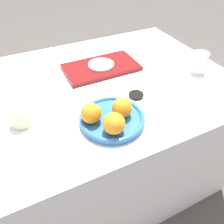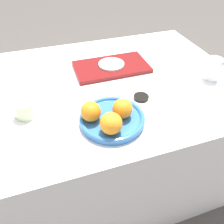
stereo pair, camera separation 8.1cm
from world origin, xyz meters
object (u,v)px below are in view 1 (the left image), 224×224
side_plate (101,65)px  soy_dish (136,95)px  fruit_platter (112,119)px  serving_tray (101,67)px  cup_0 (20,117)px  orange_0 (122,108)px  orange_1 (91,113)px  water_glass (199,63)px  orange_2 (114,123)px

side_plate → soy_dish: (0.05, -0.28, -0.02)m
fruit_platter → soy_dish: (0.17, 0.10, -0.01)m
serving_tray → side_plate: 0.01m
side_plate → cup_0: 0.50m
orange_0 → soy_dish: 0.17m
orange_1 → cup_0: bearing=152.5°
water_glass → serving_tray: water_glass is taller
orange_0 → side_plate: 0.40m
orange_1 → soy_dish: 0.26m
water_glass → side_plate: water_glass is taller
fruit_platter → soy_dish: fruit_platter is taller
water_glass → side_plate: bearing=150.9°
orange_2 → cup_0: (-0.29, 0.21, -0.03)m
orange_0 → orange_1: (-0.12, 0.02, -0.00)m
orange_1 → side_plate: orange_1 is taller
orange_0 → water_glass: size_ratio=0.73×
orange_1 → serving_tray: size_ratio=0.20×
side_plate → cup_0: (-0.43, -0.24, 0.01)m
water_glass → fruit_platter: bearing=-165.5°
side_plate → soy_dish: size_ratio=2.01×
serving_tray → orange_0: bearing=-102.0°
soy_dish → water_glass: bearing=6.3°
orange_1 → orange_0: bearing=-10.4°
orange_2 → cup_0: size_ratio=1.00×
soy_dish → orange_0: bearing=-140.6°
cup_0 → fruit_platter: bearing=-24.1°
water_glass → serving_tray: bearing=150.9°
orange_2 → soy_dish: bearing=41.1°
orange_2 → soy_dish: 0.26m
orange_0 → cup_0: 0.38m
orange_2 → water_glass: size_ratio=0.76×
orange_2 → serving_tray: bearing=71.9°
fruit_platter → side_plate: (0.12, 0.38, 0.01)m
water_glass → cup_0: water_glass is taller
cup_0 → water_glass: bearing=0.2°
serving_tray → side_plate: (0.00, 0.00, 0.01)m
orange_0 → cup_0: (-0.35, 0.14, -0.03)m
fruit_platter → orange_2: 0.08m
water_glass → serving_tray: (-0.43, 0.24, -0.04)m
orange_1 → soy_dish: (0.24, 0.08, -0.05)m
orange_2 → side_plate: size_ratio=0.60×
serving_tray → side_plate: size_ratio=2.83×
orange_1 → serving_tray: bearing=61.6°
serving_tray → fruit_platter: bearing=-107.6°
water_glass → cup_0: bearing=-179.8°
serving_tray → soy_dish: bearing=-80.9°
side_plate → cup_0: cup_0 is taller
orange_0 → side_plate: (0.08, 0.39, -0.03)m
water_glass → side_plate: 0.49m
orange_1 → side_plate: 0.42m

